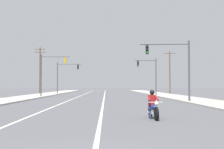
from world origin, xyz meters
TOP-DOWN VIEW (x-y plane):
  - lane_stripe_center at (0.24, 45.00)m, footprint 0.16×100.00m
  - lane_stripe_left at (-3.64, 45.00)m, footprint 0.16×100.00m
  - sidewalk_kerb_right at (10.37, 40.00)m, footprint 4.40×110.00m
  - sidewalk_kerb_left at (-10.37, 40.00)m, footprint 4.40×110.00m
  - motorcycle_with_rider at (2.89, 9.37)m, footprint 0.70×2.19m
  - traffic_signal_near_right at (7.41, 24.33)m, footprint 5.01×0.50m
  - traffic_signal_near_left at (-7.72, 37.97)m, footprint 4.20×0.37m
  - traffic_signal_mid_right at (7.83, 44.31)m, footprint 3.64×0.46m
  - traffic_signal_mid_left at (-7.65, 53.46)m, footprint 4.82×0.37m
  - utility_pole_right_far at (12.88, 52.61)m, footprint 2.22×0.26m
  - utility_pole_left_far at (-13.79, 59.72)m, footprint 2.39×0.26m

SIDE VIEW (x-z plane):
  - lane_stripe_center at x=0.24m, z-range 0.00..0.01m
  - lane_stripe_left at x=-3.64m, z-range 0.00..0.01m
  - sidewalk_kerb_right at x=10.37m, z-range 0.00..0.14m
  - sidewalk_kerb_left at x=-10.37m, z-range 0.00..0.14m
  - motorcycle_with_rider at x=2.89m, z-range -0.14..1.32m
  - traffic_signal_mid_right at x=7.83m, z-range 0.92..7.12m
  - traffic_signal_near_left at x=-7.72m, z-range 0.95..7.15m
  - traffic_signal_mid_left at x=-7.65m, z-range 0.99..7.19m
  - traffic_signal_near_right at x=7.41m, z-range 1.01..7.21m
  - utility_pole_right_far at x=12.88m, z-range 0.21..8.52m
  - utility_pole_left_far at x=-13.79m, z-range 0.39..10.30m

